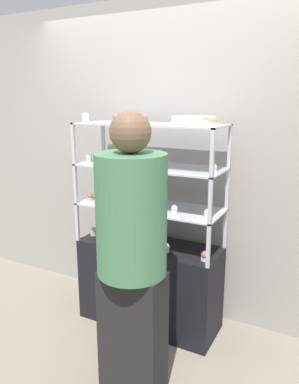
% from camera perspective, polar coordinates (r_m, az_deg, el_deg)
% --- Properties ---
extents(ground_plane, '(20.00, 20.00, 0.00)m').
position_cam_1_polar(ground_plane, '(3.33, 0.00, -19.04)').
color(ground_plane, gray).
extents(back_wall, '(8.00, 0.05, 2.60)m').
position_cam_1_polar(back_wall, '(3.16, 3.01, 4.55)').
color(back_wall, gray).
rests_on(back_wall, ground_plane).
extents(display_base, '(1.13, 0.42, 0.69)m').
position_cam_1_polar(display_base, '(3.16, 0.00, -13.75)').
color(display_base, black).
rests_on(display_base, ground_plane).
extents(display_riser_lower, '(1.13, 0.42, 0.32)m').
position_cam_1_polar(display_riser_lower, '(2.91, 0.00, -2.55)').
color(display_riser_lower, '#B7B7BC').
rests_on(display_riser_lower, display_base).
extents(display_riser_middle, '(1.13, 0.42, 0.32)m').
position_cam_1_polar(display_riser_middle, '(2.84, 0.00, 3.57)').
color(display_riser_middle, '#B7B7BC').
rests_on(display_riser_middle, display_riser_lower).
extents(display_riser_upper, '(1.13, 0.42, 0.32)m').
position_cam_1_polar(display_riser_upper, '(2.80, 0.00, 9.94)').
color(display_riser_upper, '#B7B7BC').
rests_on(display_riser_upper, display_riser_middle).
extents(layer_cake_centerpiece, '(0.18, 0.18, 0.12)m').
position_cam_1_polar(layer_cake_centerpiece, '(3.02, -1.19, -6.67)').
color(layer_cake_centerpiece, beige).
rests_on(layer_cake_centerpiece, display_base).
extents(sheet_cake_frosted, '(0.23, 0.15, 0.06)m').
position_cam_1_polar(sheet_cake_frosted, '(2.64, 6.32, 10.79)').
color(sheet_cake_frosted, beige).
rests_on(sheet_cake_frosted, display_riser_upper).
extents(cupcake_0, '(0.06, 0.06, 0.07)m').
position_cam_1_polar(cupcake_0, '(3.22, -8.52, -5.95)').
color(cupcake_0, '#CCB28C').
rests_on(cupcake_0, display_base).
extents(cupcake_1, '(0.06, 0.06, 0.07)m').
position_cam_1_polar(cupcake_1, '(2.85, 2.45, -8.49)').
color(cupcake_1, white).
rests_on(cupcake_1, display_base).
extents(cupcake_2, '(0.06, 0.06, 0.07)m').
position_cam_1_polar(cupcake_2, '(2.73, 8.45, -9.64)').
color(cupcake_2, white).
rests_on(cupcake_2, display_base).
extents(price_tag_0, '(0.04, 0.00, 0.04)m').
position_cam_1_polar(price_tag_0, '(2.82, -0.62, -9.01)').
color(price_tag_0, white).
rests_on(price_tag_0, display_base).
extents(cupcake_3, '(0.05, 0.05, 0.06)m').
position_cam_1_polar(cupcake_3, '(3.09, -9.07, -0.72)').
color(cupcake_3, '#CCB28C').
rests_on(cupcake_3, display_riser_lower).
extents(cupcake_4, '(0.05, 0.05, 0.06)m').
position_cam_1_polar(cupcake_4, '(2.94, -5.25, -1.39)').
color(cupcake_4, white).
rests_on(cupcake_4, display_riser_lower).
extents(cupcake_5, '(0.05, 0.05, 0.06)m').
position_cam_1_polar(cupcake_5, '(2.83, -0.94, -1.94)').
color(cupcake_5, '#CCB28C').
rests_on(cupcake_5, display_riser_lower).
extents(cupcake_6, '(0.05, 0.05, 0.06)m').
position_cam_1_polar(cupcake_6, '(2.71, 3.79, -2.66)').
color(cupcake_6, beige).
rests_on(cupcake_6, display_riser_lower).
extents(cupcake_7, '(0.05, 0.05, 0.06)m').
position_cam_1_polar(cupcake_7, '(2.65, 8.84, -3.24)').
color(cupcake_7, white).
rests_on(cupcake_7, display_riser_lower).
extents(price_tag_1, '(0.04, 0.00, 0.04)m').
position_cam_1_polar(price_tag_1, '(2.90, -7.39, -1.80)').
color(price_tag_1, white).
rests_on(price_tag_1, display_riser_lower).
extents(cupcake_8, '(0.05, 0.05, 0.06)m').
position_cam_1_polar(cupcake_8, '(3.05, -9.22, 5.15)').
color(cupcake_8, '#CCB28C').
rests_on(cupcake_8, display_riser_middle).
extents(cupcake_9, '(0.05, 0.05, 0.06)m').
position_cam_1_polar(cupcake_9, '(2.76, -0.81, 4.39)').
color(cupcake_9, '#CCB28C').
rests_on(cupcake_9, display_riser_middle).
extents(cupcake_10, '(0.05, 0.05, 0.06)m').
position_cam_1_polar(cupcake_10, '(2.60, 9.70, 3.59)').
color(cupcake_10, white).
rests_on(cupcake_10, display_riser_middle).
extents(price_tag_2, '(0.04, 0.00, 0.04)m').
position_cam_1_polar(price_tag_2, '(2.73, -4.17, 4.06)').
color(price_tag_2, white).
rests_on(price_tag_2, display_riser_middle).
extents(cupcake_11, '(0.06, 0.06, 0.07)m').
position_cam_1_polar(cupcake_11, '(3.00, -9.70, 11.11)').
color(cupcake_11, beige).
rests_on(cupcake_11, display_riser_upper).
extents(cupcake_12, '(0.06, 0.06, 0.07)m').
position_cam_1_polar(cupcake_12, '(2.89, -5.11, 11.15)').
color(cupcake_12, '#CCB28C').
rests_on(cupcake_12, display_riser_upper).
extents(cupcake_13, '(0.06, 0.06, 0.07)m').
position_cam_1_polar(cupcake_13, '(2.75, -0.85, 11.06)').
color(cupcake_13, beige).
rests_on(cupcake_13, display_riser_upper).
extents(cupcake_14, '(0.06, 0.06, 0.07)m').
position_cam_1_polar(cupcake_14, '(2.50, 9.59, 10.56)').
color(cupcake_14, white).
rests_on(cupcake_14, display_riser_upper).
extents(price_tag_3, '(0.04, 0.00, 0.04)m').
position_cam_1_polar(price_tag_3, '(2.43, 8.35, 10.23)').
color(price_tag_3, white).
rests_on(price_tag_3, display_riser_upper).
extents(customer_figure, '(0.41, 0.41, 1.76)m').
position_cam_1_polar(customer_figure, '(2.22, -2.71, -9.26)').
color(customer_figure, black).
rests_on(customer_figure, ground_plane).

